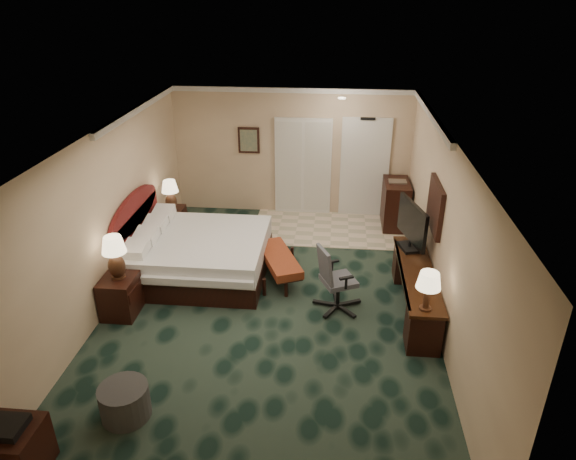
# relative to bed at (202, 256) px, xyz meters

# --- Properties ---
(floor) EXTENTS (5.00, 7.50, 0.00)m
(floor) POSITION_rel_bed_xyz_m (1.30, -0.90, -0.35)
(floor) COLOR black
(floor) RESTS_ON ground
(ceiling) EXTENTS (5.00, 7.50, 0.00)m
(ceiling) POSITION_rel_bed_xyz_m (1.30, -0.90, 2.35)
(ceiling) COLOR silver
(ceiling) RESTS_ON wall_back
(wall_back) EXTENTS (5.00, 0.00, 2.70)m
(wall_back) POSITION_rel_bed_xyz_m (1.30, 2.85, 1.00)
(wall_back) COLOR tan
(wall_back) RESTS_ON ground
(wall_front) EXTENTS (5.00, 0.00, 2.70)m
(wall_front) POSITION_rel_bed_xyz_m (1.30, -4.65, 1.00)
(wall_front) COLOR tan
(wall_front) RESTS_ON ground
(wall_left) EXTENTS (0.00, 7.50, 2.70)m
(wall_left) POSITION_rel_bed_xyz_m (-1.20, -0.90, 1.00)
(wall_left) COLOR tan
(wall_left) RESTS_ON ground
(wall_right) EXTENTS (0.00, 7.50, 2.70)m
(wall_right) POSITION_rel_bed_xyz_m (3.80, -0.90, 1.00)
(wall_right) COLOR tan
(wall_right) RESTS_ON ground
(crown_molding) EXTENTS (5.00, 7.50, 0.10)m
(crown_molding) POSITION_rel_bed_xyz_m (1.30, -0.90, 2.30)
(crown_molding) COLOR white
(crown_molding) RESTS_ON wall_back
(tile_patch) EXTENTS (3.20, 1.70, 0.01)m
(tile_patch) POSITION_rel_bed_xyz_m (2.20, 2.00, -0.34)
(tile_patch) COLOR #B6AE8E
(tile_patch) RESTS_ON ground
(headboard) EXTENTS (0.12, 2.00, 1.40)m
(headboard) POSITION_rel_bed_xyz_m (-1.14, 0.10, 0.35)
(headboard) COLOR #551A11
(headboard) RESTS_ON ground
(entry_door) EXTENTS (1.02, 0.06, 2.18)m
(entry_door) POSITION_rel_bed_xyz_m (2.85, 2.82, 0.70)
(entry_door) COLOR white
(entry_door) RESTS_ON ground
(closet_doors) EXTENTS (1.20, 0.06, 2.10)m
(closet_doors) POSITION_rel_bed_xyz_m (1.55, 2.81, 0.70)
(closet_doors) COLOR silver
(closet_doors) RESTS_ON ground
(wall_art) EXTENTS (0.45, 0.06, 0.55)m
(wall_art) POSITION_rel_bed_xyz_m (0.40, 2.81, 1.25)
(wall_art) COLOR #496058
(wall_art) RESTS_ON wall_back
(wall_mirror) EXTENTS (0.05, 0.95, 0.75)m
(wall_mirror) POSITION_rel_bed_xyz_m (3.76, -0.30, 1.20)
(wall_mirror) COLOR white
(wall_mirror) RESTS_ON wall_right
(bed) EXTENTS (2.20, 2.04, 0.70)m
(bed) POSITION_rel_bed_xyz_m (0.00, 0.00, 0.00)
(bed) COLOR white
(bed) RESTS_ON ground
(nightstand_near) EXTENTS (0.50, 0.57, 0.62)m
(nightstand_near) POSITION_rel_bed_xyz_m (-0.93, -1.31, -0.04)
(nightstand_near) COLOR black
(nightstand_near) RESTS_ON ground
(nightstand_far) EXTENTS (0.47, 0.54, 0.59)m
(nightstand_far) POSITION_rel_bed_xyz_m (-0.94, 1.38, -0.05)
(nightstand_far) COLOR black
(nightstand_far) RESTS_ON ground
(lamp_near) EXTENTS (0.45, 0.45, 0.67)m
(lamp_near) POSITION_rel_bed_xyz_m (-0.93, -1.26, 0.61)
(lamp_near) COLOR black
(lamp_near) RESTS_ON nightstand_near
(lamp_far) EXTENTS (0.33, 0.33, 0.61)m
(lamp_far) POSITION_rel_bed_xyz_m (-0.91, 1.34, 0.54)
(lamp_far) COLOR black
(lamp_far) RESTS_ON nightstand_far
(bed_bench) EXTENTS (0.93, 1.39, 0.45)m
(bed_bench) POSITION_rel_bed_xyz_m (1.35, -0.03, -0.13)
(bed_bench) COLOR maroon
(bed_bench) RESTS_ON ground
(ottoman) EXTENTS (0.76, 0.76, 0.41)m
(ottoman) POSITION_rel_bed_xyz_m (-0.09, -3.30, -0.14)
(ottoman) COLOR #363636
(ottoman) RESTS_ON ground
(side_table) EXTENTS (0.55, 0.55, 0.59)m
(side_table) POSITION_rel_bed_xyz_m (-0.90, -4.15, -0.05)
(side_table) COLOR black
(side_table) RESTS_ON ground
(desk) EXTENTS (0.51, 2.35, 0.68)m
(desk) POSITION_rel_bed_xyz_m (3.53, -0.76, -0.01)
(desk) COLOR black
(desk) RESTS_ON ground
(tv) EXTENTS (0.36, 1.01, 0.79)m
(tv) POSITION_rel_bed_xyz_m (3.49, -0.03, 0.73)
(tv) COLOR black
(tv) RESTS_ON desk
(desk_lamp) EXTENTS (0.36, 0.36, 0.57)m
(desk_lamp) POSITION_rel_bed_xyz_m (3.50, -1.76, 0.61)
(desk_lamp) COLOR black
(desk_lamp) RESTS_ON desk
(desk_chair) EXTENTS (0.82, 0.80, 1.08)m
(desk_chair) POSITION_rel_bed_xyz_m (2.35, -0.84, 0.19)
(desk_chair) COLOR #484850
(desk_chair) RESTS_ON ground
(minibar) EXTENTS (0.51, 0.91, 0.96)m
(minibar) POSITION_rel_bed_xyz_m (3.50, 2.30, 0.13)
(minibar) COLOR black
(minibar) RESTS_ON ground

